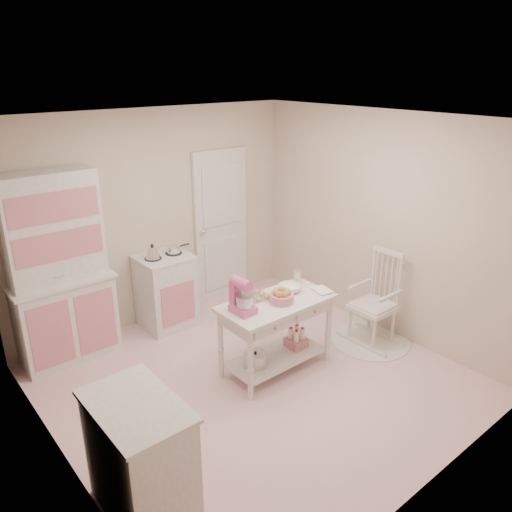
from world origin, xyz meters
The scene contains 14 objects.
room_shell centered at (0.00, 0.00, 1.65)m, with size 3.84×3.84×2.62m.
door centered at (0.95, 1.87, 1.02)m, with size 0.82×0.05×2.04m, color white.
hutch centered at (-1.28, 1.66, 1.04)m, with size 1.06×0.50×2.08m, color white.
stove centered at (-0.08, 1.61, 0.46)m, with size 0.62×0.57×0.92m, color white.
base_cabinet centered at (-1.63, -0.71, 0.46)m, with size 0.54×0.84×0.92m, color white.
lace_rug centered at (1.54, -0.26, 0.01)m, with size 0.92×0.92×0.01m, color white.
rocking_chair centered at (1.54, -0.26, 0.55)m, with size 0.48×0.72×1.10m, color white.
work_table centered at (0.31, 0.03, 0.40)m, with size 1.20×0.60×0.80m, color white.
stand_mixer centered at (-0.11, 0.05, 0.97)m, with size 0.20×0.28×0.34m, color #CE5789.
cookie_tray centered at (0.16, 0.21, 0.81)m, with size 0.34×0.24×0.02m, color silver.
bread_basket centered at (0.33, -0.02, 0.85)m, with size 0.25×0.25×0.09m, color #CC7586.
mixing_bowl centered at (0.57, 0.11, 0.84)m, with size 0.24×0.24×0.08m, color white.
metal_pitcher centered at (0.75, 0.19, 0.89)m, with size 0.10×0.10×0.17m, color silver.
recipe_book centered at (0.76, -0.09, 0.81)m, with size 0.16×0.21×0.02m, color white.
Camera 1 is at (-2.77, -3.35, 3.04)m, focal length 35.00 mm.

